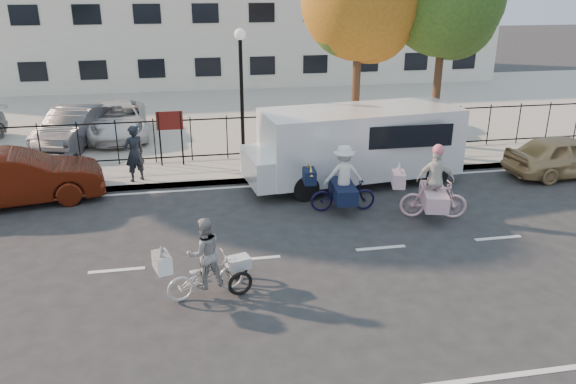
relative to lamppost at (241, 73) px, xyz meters
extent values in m
plane|color=#333334|center=(-0.50, -6.80, -3.11)|extent=(120.00, 120.00, 0.00)
cube|color=#A8A399|center=(-0.50, -1.75, -3.04)|extent=(60.00, 0.10, 0.15)
cube|color=#A8A399|center=(-0.50, -0.70, -3.04)|extent=(60.00, 2.20, 0.15)
cube|color=#A8A399|center=(-0.50, 8.20, -3.04)|extent=(60.00, 15.60, 0.15)
cube|color=silver|center=(-0.50, 18.20, -0.11)|extent=(34.00, 10.00, 6.00)
cylinder|color=black|center=(0.00, 0.00, -0.96)|extent=(0.12, 0.12, 4.00)
sphere|color=white|center=(0.00, 0.00, 1.19)|extent=(0.36, 0.36, 0.36)
cylinder|color=black|center=(-2.70, 0.00, -2.06)|extent=(0.06, 0.06, 1.80)
cylinder|color=black|center=(-2.00, 0.00, -2.06)|extent=(0.06, 0.06, 1.80)
cube|color=#59140F|center=(-2.35, 0.00, -1.46)|extent=(0.85, 0.04, 0.60)
imported|color=silver|center=(-1.62, -8.15, -2.69)|extent=(1.68, 0.97, 0.83)
imported|color=white|center=(-1.62, -8.15, -2.18)|extent=(0.83, 0.73, 1.46)
cube|color=white|center=(-2.42, -8.38, -2.19)|extent=(0.41, 0.57, 0.33)
cone|color=white|center=(-2.42, -8.27, -1.96)|extent=(0.13, 0.13, 0.17)
cone|color=white|center=(-2.42, -8.49, -1.96)|extent=(0.13, 0.13, 0.17)
torus|color=black|center=(-0.95, -8.28, -2.85)|extent=(0.52, 0.21, 0.52)
torus|color=black|center=(-0.95, -7.63, -2.85)|extent=(0.52, 0.21, 0.52)
cube|color=white|center=(-0.95, -7.96, -2.56)|extent=(0.53, 0.44, 0.23)
imported|color=#FABEC2|center=(4.43, -5.32, -2.59)|extent=(1.82, 0.93, 1.05)
imported|color=silver|center=(4.43, -5.32, -2.05)|extent=(1.04, 0.64, 1.65)
cube|color=#D29FAF|center=(3.52, -5.08, -2.06)|extent=(0.46, 0.64, 0.38)
cone|color=silver|center=(3.52, -5.08, -1.73)|extent=(0.13, 0.13, 0.34)
cube|color=#D29FAF|center=(4.43, -5.32, -2.53)|extent=(0.91, 1.47, 0.42)
sphere|color=#DE697F|center=(4.43, -5.32, -1.24)|extent=(0.29, 0.29, 0.29)
imported|color=black|center=(2.23, -4.41, -2.65)|extent=(1.80, 0.73, 0.92)
imported|color=white|center=(2.23, -4.41, -2.08)|extent=(1.08, 0.67, 1.62)
cube|color=black|center=(1.31, -4.35, -2.09)|extent=(0.35, 0.58, 0.37)
cone|color=yellow|center=(1.31, -4.16, -1.88)|extent=(0.12, 0.24, 0.33)
cone|color=yellow|center=(1.31, -4.53, -1.88)|extent=(0.12, 0.24, 0.33)
cube|color=black|center=(2.23, -4.41, -2.55)|extent=(0.65, 1.37, 0.41)
cube|color=white|center=(3.34, -2.30, -1.80)|extent=(6.14, 2.88, 1.98)
cube|color=white|center=(0.10, -2.30, -2.34)|extent=(0.80, 2.19, 0.88)
cylinder|color=black|center=(1.25, -3.27, -2.73)|extent=(0.80, 0.37, 0.77)
cylinder|color=black|center=(1.25, -1.33, -2.73)|extent=(0.80, 0.37, 0.77)
cylinder|color=black|center=(5.42, -3.27, -2.73)|extent=(0.80, 0.37, 0.77)
cylinder|color=black|center=(5.42, -1.33, -2.73)|extent=(0.80, 0.37, 0.77)
imported|color=#4E1609|center=(-6.56, -2.30, -2.35)|extent=(4.82, 2.46, 1.51)
imported|color=tan|center=(9.99, -2.87, -2.45)|extent=(3.96, 1.80, 1.32)
imported|color=black|center=(-3.42, -1.36, -2.10)|extent=(0.75, 0.68, 1.72)
imported|color=silver|center=(-4.43, 4.04, -2.31)|extent=(2.56, 4.87, 1.31)
imported|color=#52555A|center=(-5.91, 3.05, -2.27)|extent=(2.49, 4.46, 1.39)
imported|color=#A3A6AA|center=(7.54, 3.08, -2.34)|extent=(1.59, 3.69, 1.24)
cylinder|color=#442D1D|center=(4.07, 0.74, -0.81)|extent=(0.28, 0.28, 4.59)
sphere|color=#9F6219|center=(4.07, 0.74, 2.14)|extent=(3.94, 3.94, 3.94)
sphere|color=#9F6219|center=(4.57, 0.94, 1.48)|extent=(2.89, 2.89, 2.89)
cylinder|color=#442D1D|center=(7.09, 0.74, -0.78)|extent=(0.28, 0.28, 4.67)
sphere|color=#385B1E|center=(7.59, 0.94, 1.55)|extent=(2.93, 2.93, 2.93)
camera|label=1|loc=(-1.77, -18.05, 2.83)|focal=35.00mm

